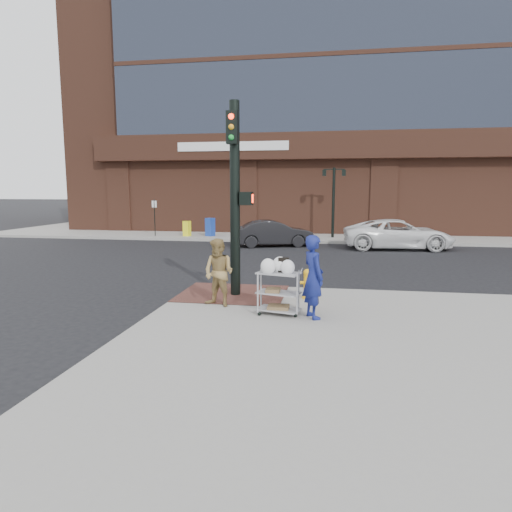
% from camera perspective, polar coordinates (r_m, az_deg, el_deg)
% --- Properties ---
extents(ground, '(220.00, 220.00, 0.00)m').
position_cam_1_polar(ground, '(11.40, -0.94, -6.58)').
color(ground, black).
rests_on(ground, ground).
extents(sidewalk_far, '(65.00, 36.00, 0.15)m').
position_cam_1_polar(sidewalk_far, '(44.18, 23.39, 3.98)').
color(sidewalk_far, gray).
rests_on(sidewalk_far, ground).
extents(brick_curb_ramp, '(2.80, 2.40, 0.01)m').
position_cam_1_polar(brick_curb_ramp, '(12.34, -2.92, -4.68)').
color(brick_curb_ramp, '#4E2C24').
rests_on(brick_curb_ramp, sidewalk_near).
extents(bank_building, '(42.00, 26.00, 28.00)m').
position_cam_1_polar(bank_building, '(43.41, 14.41, 23.10)').
color(bank_building, brown).
rests_on(bank_building, sidewalk_far).
extents(lamp_post, '(1.32, 0.22, 4.00)m').
position_cam_1_polar(lamp_post, '(26.83, 9.67, 7.57)').
color(lamp_post, black).
rests_on(lamp_post, sidewalk_far).
extents(parking_sign, '(0.05, 0.05, 2.20)m').
position_cam_1_polar(parking_sign, '(27.94, -12.55, 4.71)').
color(parking_sign, black).
rests_on(parking_sign, sidewalk_far).
extents(traffic_signal_pole, '(0.61, 0.51, 5.00)m').
position_cam_1_polar(traffic_signal_pole, '(11.87, -2.57, 7.83)').
color(traffic_signal_pole, black).
rests_on(traffic_signal_pole, sidewalk_near).
extents(woman_blue, '(0.70, 0.79, 1.82)m').
position_cam_1_polar(woman_blue, '(9.95, 7.18, -2.60)').
color(woman_blue, navy).
rests_on(woman_blue, sidewalk_near).
extents(pedestrian_tan, '(0.96, 0.86, 1.63)m').
position_cam_1_polar(pedestrian_tan, '(10.92, -4.68, -2.08)').
color(pedestrian_tan, olive).
rests_on(pedestrian_tan, sidewalk_near).
extents(sedan_dark, '(4.33, 2.60, 1.35)m').
position_cam_1_polar(sedan_dark, '(23.55, 2.18, 2.85)').
color(sedan_dark, black).
rests_on(sedan_dark, ground).
extents(minivan_white, '(5.41, 2.76, 1.46)m').
position_cam_1_polar(minivan_white, '(23.54, 17.35, 2.61)').
color(minivan_white, white).
rests_on(minivan_white, ground).
extents(utility_cart, '(1.03, 0.73, 1.29)m').
position_cam_1_polar(utility_cart, '(10.22, 2.84, -4.11)').
color(utility_cart, '#99999E').
rests_on(utility_cart, sidewalk_near).
extents(fire_hydrant, '(0.36, 0.25, 0.77)m').
position_cam_1_polar(fire_hydrant, '(11.80, 6.41, -3.42)').
color(fire_hydrant, '#F5AF14').
rests_on(fire_hydrant, sidewalk_near).
extents(newsbox_yellow, '(0.46, 0.44, 0.90)m').
position_cam_1_polar(newsbox_yellow, '(27.54, -8.63, 3.41)').
color(newsbox_yellow, yellow).
rests_on(newsbox_yellow, sidewalk_far).
extents(newsbox_blue, '(0.58, 0.56, 1.08)m').
position_cam_1_polar(newsbox_blue, '(27.39, -5.76, 3.63)').
color(newsbox_blue, '#1839A0').
rests_on(newsbox_blue, sidewalk_far).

